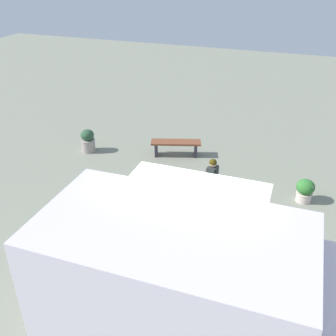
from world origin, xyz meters
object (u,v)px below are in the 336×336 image
at_px(food_truck, 218,304).
at_px(person_customer, 211,178).
at_px(plaza_bench, 176,145).
at_px(planter_flowering_far, 88,141).
at_px(planter_flowering_near, 305,190).

bearing_deg(food_truck, person_customer, -165.32).
relative_size(person_customer, plaza_bench, 0.55).
bearing_deg(plaza_bench, planter_flowering_far, -76.41).
bearing_deg(planter_flowering_far, plaza_bench, 103.59).
height_order(food_truck, planter_flowering_far, food_truck).
bearing_deg(plaza_bench, person_customer, 44.96).
xyz_separation_m(person_customer, plaza_bench, (-1.50, -1.50, 0.03)).
bearing_deg(food_truck, planter_flowering_near, 167.48).
distance_m(food_truck, planter_flowering_near, 5.14).
xyz_separation_m(planter_flowering_far, plaza_bench, (-0.65, 2.69, -0.01)).
xyz_separation_m(food_truck, planter_flowering_far, (-5.61, -5.43, -0.75)).
height_order(planter_flowering_near, plaza_bench, planter_flowering_near).
distance_m(person_customer, plaza_bench, 2.12).
xyz_separation_m(food_truck, plaza_bench, (-6.26, -2.74, -0.76)).
height_order(food_truck, plaza_bench, food_truck).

